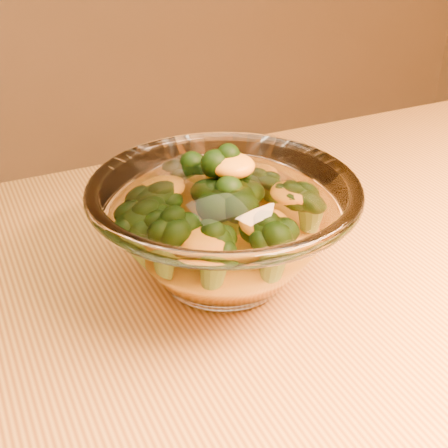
% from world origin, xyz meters
% --- Properties ---
extents(table, '(1.20, 0.80, 0.75)m').
position_xyz_m(table, '(0.00, 0.00, 0.65)').
color(table, '#C38C3A').
rests_on(table, ground).
extents(glass_bowl, '(0.22, 0.22, 0.10)m').
position_xyz_m(glass_bowl, '(-0.07, 0.12, 0.80)').
color(glass_bowl, white).
rests_on(glass_bowl, table).
extents(cheese_sauce, '(0.11, 0.11, 0.03)m').
position_xyz_m(cheese_sauce, '(-0.07, 0.12, 0.78)').
color(cheese_sauce, orange).
rests_on(cheese_sauce, glass_bowl).
extents(broccoli_heap, '(0.16, 0.16, 0.08)m').
position_xyz_m(broccoli_heap, '(-0.08, 0.13, 0.82)').
color(broccoli_heap, black).
rests_on(broccoli_heap, cheese_sauce).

